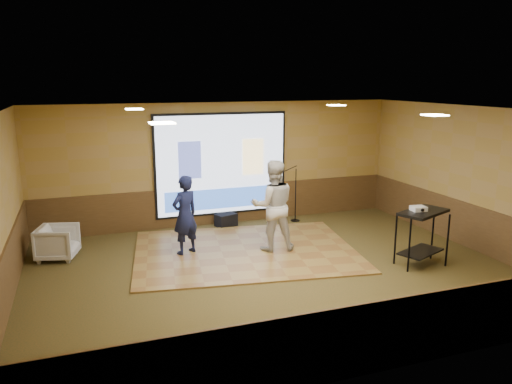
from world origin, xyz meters
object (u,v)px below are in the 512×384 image
object	(u,v)px
player_right	(273,206)
projector	(418,209)
dance_floor	(245,251)
duffel_bag	(226,220)
projector_screen	(222,165)
mic_stand	(293,202)
banquet_chair	(58,242)
av_table	(422,226)
player_left	(185,215)

from	to	relation	value
player_right	projector	size ratio (longest dim) A/B	7.15
dance_floor	duffel_bag	bearing A→B (deg)	85.75
projector_screen	mic_stand	distance (m)	2.05
duffel_bag	banquet_chair	bearing A→B (deg)	-164.45
player_right	duffel_bag	size ratio (longest dim) A/B	3.86
player_right	banquet_chair	distance (m)	4.41
av_table	projector_screen	bearing A→B (deg)	124.86
mic_stand	projector	bearing A→B (deg)	-71.69
player_left	duffel_bag	world-z (taller)	player_left
mic_stand	banquet_chair	xyz separation A→B (m)	(-5.56, -0.91, -0.15)
player_left	mic_stand	world-z (taller)	player_left
projector_screen	projector	bearing A→B (deg)	-55.81
projector	banquet_chair	size ratio (longest dim) A/B	0.36
projector_screen	av_table	distance (m)	5.00
projector_screen	mic_stand	xyz separation A→B (m)	(1.75, -0.41, -0.98)
projector_screen	banquet_chair	bearing A→B (deg)	-160.90
projector_screen	dance_floor	bearing A→B (deg)	-93.40
banquet_chair	mic_stand	bearing A→B (deg)	-65.20
player_left	duffel_bag	distance (m)	2.28
projector	banquet_chair	distance (m)	7.13
dance_floor	av_table	bearing A→B (deg)	-32.24
mic_stand	duffel_bag	world-z (taller)	mic_stand
projector_screen	mic_stand	bearing A→B (deg)	-13.17
player_right	mic_stand	xyz separation A→B (m)	(1.32, 1.92, -0.49)
projector_screen	player_right	distance (m)	2.42
player_left	projector	size ratio (longest dim) A/B	6.12
player_right	projector	distance (m)	2.87
dance_floor	av_table	size ratio (longest dim) A/B	4.16
av_table	banquet_chair	xyz separation A→B (m)	(-6.64, 2.74, -0.45)
dance_floor	player_left	distance (m)	1.49
projector	player_right	bearing A→B (deg)	149.02
projector	banquet_chair	bearing A→B (deg)	162.95
dance_floor	mic_stand	world-z (taller)	mic_stand
projector_screen	duffel_bag	bearing A→B (deg)	-86.91
projector_screen	player_right	size ratio (longest dim) A/B	1.75
dance_floor	projector_screen	bearing A→B (deg)	86.60
player_left	dance_floor	bearing A→B (deg)	142.78
banquet_chair	projector_screen	bearing A→B (deg)	-55.39
av_table	projector	xyz separation A→B (m)	(-0.09, 0.04, 0.35)
projector_screen	av_table	size ratio (longest dim) A/B	3.04
dance_floor	banquet_chair	world-z (taller)	banquet_chair
projector_screen	av_table	bearing A→B (deg)	-55.14
duffel_bag	mic_stand	bearing A→B (deg)	-5.09
player_right	projector_screen	bearing A→B (deg)	-68.86
projector_screen	banquet_chair	size ratio (longest dim) A/B	4.45
av_table	projector	world-z (taller)	projector
av_table	projector	bearing A→B (deg)	158.81
av_table	banquet_chair	size ratio (longest dim) A/B	1.46
projector	mic_stand	world-z (taller)	mic_stand
dance_floor	mic_stand	size ratio (longest dim) A/B	3.11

